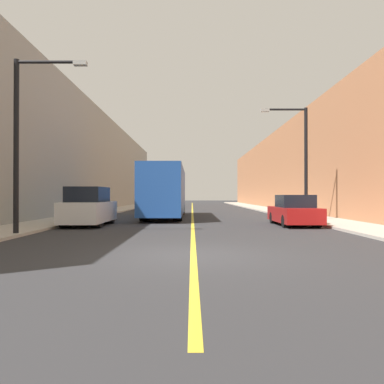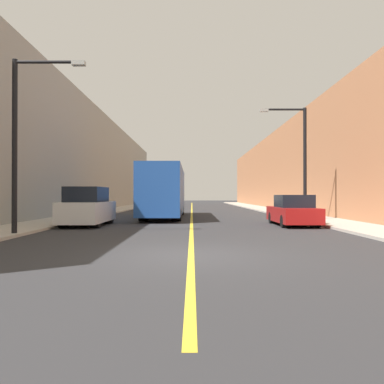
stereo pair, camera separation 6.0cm
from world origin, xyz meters
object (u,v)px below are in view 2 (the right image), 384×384
at_px(bus, 165,191).
at_px(street_lamp_right, 301,154).
at_px(parked_suv_left, 88,208).
at_px(car_right_near, 294,212).
at_px(street_lamp_left, 23,132).

relative_size(bus, street_lamp_right, 1.73).
distance_m(parked_suv_left, car_right_near, 10.51).
relative_size(bus, parked_suv_left, 2.48).
height_order(bus, parked_suv_left, bus).
height_order(street_lamp_left, street_lamp_right, street_lamp_right).
xyz_separation_m(bus, street_lamp_right, (8.31, -3.77, 2.14)).
bearing_deg(street_lamp_right, car_right_near, -112.91).
relative_size(parked_suv_left, street_lamp_left, 0.70).
xyz_separation_m(parked_suv_left, car_right_near, (10.51, 0.10, -0.20)).
relative_size(bus, street_lamp_left, 1.73).
xyz_separation_m(bus, car_right_near, (7.08, -6.68, -1.12)).
xyz_separation_m(bus, parked_suv_left, (-3.42, -6.78, -0.92)).
bearing_deg(bus, car_right_near, -43.32).
distance_m(street_lamp_left, street_lamp_right, 15.11).
height_order(bus, street_lamp_right, street_lamp_right).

